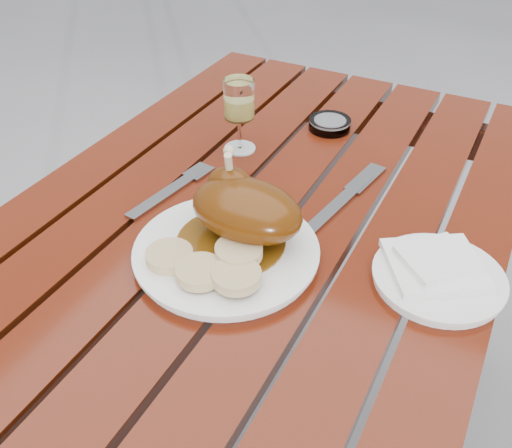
{
  "coord_description": "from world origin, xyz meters",
  "views": [
    {
      "loc": [
        0.36,
        -0.72,
        1.32
      ],
      "look_at": [
        0.03,
        -0.09,
        0.78
      ],
      "focal_mm": 40.0,
      "sensor_mm": 36.0,
      "label": 1
    }
  ],
  "objects_px": {
    "table": "(262,347)",
    "ashtray": "(330,124)",
    "wine_glass": "(239,116)",
    "dinner_plate": "(226,252)",
    "side_plate": "(438,278)"
  },
  "relations": [
    {
      "from": "wine_glass",
      "to": "dinner_plate",
      "type": "bearing_deg",
      "value": -64.98
    },
    {
      "from": "dinner_plate",
      "to": "wine_glass",
      "type": "relative_size",
      "value": 1.95
    },
    {
      "from": "table",
      "to": "side_plate",
      "type": "distance_m",
      "value": 0.5
    },
    {
      "from": "dinner_plate",
      "to": "table",
      "type": "bearing_deg",
      "value": 94.58
    },
    {
      "from": "table",
      "to": "wine_glass",
      "type": "xyz_separation_m",
      "value": [
        -0.13,
        0.15,
        0.45
      ]
    },
    {
      "from": "wine_glass",
      "to": "table",
      "type": "bearing_deg",
      "value": -49.04
    },
    {
      "from": "table",
      "to": "ashtray",
      "type": "xyz_separation_m",
      "value": [
        -0.0,
        0.31,
        0.39
      ]
    },
    {
      "from": "table",
      "to": "wine_glass",
      "type": "bearing_deg",
      "value": 130.96
    },
    {
      "from": "side_plate",
      "to": "ashtray",
      "type": "distance_m",
      "value": 0.48
    },
    {
      "from": "dinner_plate",
      "to": "ashtray",
      "type": "relative_size",
      "value": 3.22
    },
    {
      "from": "table",
      "to": "wine_glass",
      "type": "height_order",
      "value": "wine_glass"
    },
    {
      "from": "ashtray",
      "to": "table",
      "type": "bearing_deg",
      "value": -89.99
    },
    {
      "from": "dinner_plate",
      "to": "side_plate",
      "type": "distance_m",
      "value": 0.32
    },
    {
      "from": "table",
      "to": "ashtray",
      "type": "distance_m",
      "value": 0.49
    },
    {
      "from": "wine_glass",
      "to": "side_plate",
      "type": "relative_size",
      "value": 0.76
    }
  ]
}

